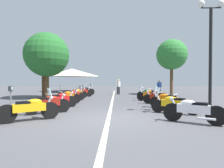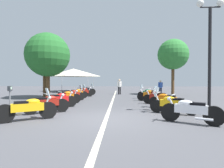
# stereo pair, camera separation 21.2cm
# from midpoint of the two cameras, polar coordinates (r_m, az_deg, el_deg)

# --- Properties ---
(ground_plane) EXTENTS (80.00, 80.00, 0.00)m
(ground_plane) POSITION_cam_midpoint_polar(r_m,az_deg,el_deg) (7.26, -1.06, -11.06)
(ground_plane) COLOR #4C4C51
(lane_centre_stripe) EXTENTS (26.99, 0.16, 0.01)m
(lane_centre_stripe) POSITION_cam_midpoint_polar(r_m,az_deg,el_deg) (13.34, 0.58, -5.45)
(lane_centre_stripe) COLOR beige
(lane_centre_stripe) RESTS_ON ground_plane
(motorcycle_left_row_0) EXTENTS (1.33, 1.88, 1.23)m
(motorcycle_left_row_0) POSITION_cam_midpoint_polar(r_m,az_deg,el_deg) (7.51, -24.40, -7.03)
(motorcycle_left_row_0) COLOR black
(motorcycle_left_row_0) RESTS_ON ground_plane
(motorcycle_left_row_1) EXTENTS (1.20, 1.83, 1.01)m
(motorcycle_left_row_1) POSITION_cam_midpoint_polar(r_m,az_deg,el_deg) (8.86, -19.38, -5.88)
(motorcycle_left_row_1) COLOR black
(motorcycle_left_row_1) RESTS_ON ground_plane
(motorcycle_left_row_2) EXTENTS (1.31, 1.79, 1.00)m
(motorcycle_left_row_2) POSITION_cam_midpoint_polar(r_m,az_deg,el_deg) (10.43, -16.08, -4.83)
(motorcycle_left_row_2) COLOR black
(motorcycle_left_row_2) RESTS_ON ground_plane
(motorcycle_left_row_3) EXTENTS (1.14, 1.89, 1.00)m
(motorcycle_left_row_3) POSITION_cam_midpoint_polar(r_m,az_deg,el_deg) (12.17, -14.16, -3.99)
(motorcycle_left_row_3) COLOR black
(motorcycle_left_row_3) RESTS_ON ground_plane
(motorcycle_left_row_4) EXTENTS (1.44, 1.66, 1.20)m
(motorcycle_left_row_4) POSITION_cam_midpoint_polar(r_m,az_deg,el_deg) (13.72, -11.99, -3.37)
(motorcycle_left_row_4) COLOR black
(motorcycle_left_row_4) RESTS_ON ground_plane
(motorcycle_left_row_5) EXTENTS (1.31, 1.66, 1.19)m
(motorcycle_left_row_5) POSITION_cam_midpoint_polar(r_m,az_deg,el_deg) (15.45, -10.70, -2.88)
(motorcycle_left_row_5) COLOR black
(motorcycle_left_row_5) RESTS_ON ground_plane
(motorcycle_left_row_6) EXTENTS (1.18, 1.77, 1.00)m
(motorcycle_left_row_6) POSITION_cam_midpoint_polar(r_m,az_deg,el_deg) (16.93, -8.86, -2.54)
(motorcycle_left_row_6) COLOR black
(motorcycle_left_row_6) RESTS_ON ground_plane
(motorcycle_left_row_7) EXTENTS (1.18, 1.98, 1.23)m
(motorcycle_left_row_7) POSITION_cam_midpoint_polar(r_m,az_deg,el_deg) (18.78, -8.05, -2.10)
(motorcycle_left_row_7) COLOR black
(motorcycle_left_row_7) RESTS_ON ground_plane
(motorcycle_right_row_0) EXTENTS (1.14, 1.92, 1.02)m
(motorcycle_right_row_0) POSITION_cam_midpoint_polar(r_m,az_deg,el_deg) (7.03, 24.55, -7.67)
(motorcycle_right_row_0) COLOR black
(motorcycle_right_row_0) RESTS_ON ground_plane
(motorcycle_right_row_1) EXTENTS (1.10, 1.98, 1.20)m
(motorcycle_right_row_1) POSITION_cam_midpoint_polar(r_m,az_deg,el_deg) (8.71, 19.43, -6.00)
(motorcycle_right_row_1) COLOR black
(motorcycle_right_row_1) RESTS_ON ground_plane
(motorcycle_right_row_2) EXTENTS (1.19, 1.76, 1.20)m
(motorcycle_right_row_2) POSITION_cam_midpoint_polar(r_m,az_deg,el_deg) (10.25, 17.45, -4.92)
(motorcycle_right_row_2) COLOR black
(motorcycle_right_row_2) RESTS_ON ground_plane
(motorcycle_right_row_3) EXTENTS (1.10, 1.80, 0.99)m
(motorcycle_right_row_3) POSITION_cam_midpoint_polar(r_m,az_deg,el_deg) (11.90, 14.86, -4.13)
(motorcycle_right_row_3) COLOR black
(motorcycle_right_row_3) RESTS_ON ground_plane
(motorcycle_right_row_4) EXTENTS (1.01, 2.06, 1.00)m
(motorcycle_right_row_4) POSITION_cam_midpoint_polar(r_m,az_deg,el_deg) (13.54, 12.86, -3.46)
(motorcycle_right_row_4) COLOR black
(motorcycle_right_row_4) RESTS_ON ground_plane
(motorcycle_right_row_5) EXTENTS (1.04, 1.97, 1.19)m
(motorcycle_right_row_5) POSITION_cam_midpoint_polar(r_m,az_deg,el_deg) (15.20, 12.28, -2.96)
(motorcycle_right_row_5) COLOR black
(motorcycle_right_row_5) RESTS_ON ground_plane
(street_lamp_twin_globe) EXTENTS (0.32, 1.22, 5.21)m
(street_lamp_twin_globe) POSITION_cam_midpoint_polar(r_m,az_deg,el_deg) (9.57, 29.39, 13.02)
(street_lamp_twin_globe) COLOR black
(street_lamp_twin_globe) RESTS_ON ground_plane
(parking_meter) EXTENTS (0.18, 0.13, 1.29)m
(parking_meter) POSITION_cam_midpoint_polar(r_m,az_deg,el_deg) (8.98, -29.26, -3.07)
(parking_meter) COLOR slate
(parking_meter) RESTS_ON ground_plane
(bystander_0) EXTENTS (0.32, 0.50, 1.56)m
(bystander_0) POSITION_cam_midpoint_polar(r_m,az_deg,el_deg) (19.19, 15.53, -0.79)
(bystander_0) COLOR #1E2338
(bystander_0) RESTS_ON ground_plane
(bystander_1) EXTENTS (0.32, 0.50, 1.69)m
(bystander_1) POSITION_cam_midpoint_polar(r_m,az_deg,el_deg) (19.69, 2.70, -0.46)
(bystander_1) COLOR black
(bystander_1) RESTS_ON ground_plane
(roadside_tree_0) EXTENTS (3.74, 3.74, 5.60)m
(roadside_tree_0) POSITION_cam_midpoint_polar(r_m,az_deg,el_deg) (16.41, -19.48, 8.72)
(roadside_tree_0) COLOR brown
(roadside_tree_0) RESTS_ON ground_plane
(roadside_tree_1) EXTENTS (3.22, 3.22, 5.91)m
(roadside_tree_1) POSITION_cam_midpoint_polar(r_m,az_deg,el_deg) (20.22, 19.21, 8.85)
(roadside_tree_1) COLOR brown
(roadside_tree_1) RESTS_ON ground_plane
(roadside_tree_2) EXTENTS (3.15, 3.15, 5.28)m
(roadside_tree_2) POSITION_cam_midpoint_polar(r_m,az_deg,el_deg) (17.51, -20.43, 8.12)
(roadside_tree_2) COLOR brown
(roadside_tree_2) RESTS_ON ground_plane
(event_tent) EXTENTS (5.52, 5.52, 3.20)m
(event_tent) POSITION_cam_midpoint_polar(r_m,az_deg,el_deg) (25.68, -12.00, 3.59)
(event_tent) COLOR beige
(event_tent) RESTS_ON ground_plane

